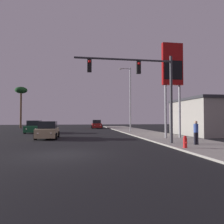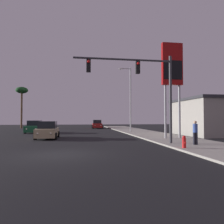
{
  "view_description": "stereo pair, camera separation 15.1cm",
  "coord_description": "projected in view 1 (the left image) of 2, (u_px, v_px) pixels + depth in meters",
  "views": [
    {
      "loc": [
        0.89,
        -12.06,
        1.94
      ],
      "look_at": [
        4.98,
        13.89,
        2.73
      ],
      "focal_mm": 35.0,
      "sensor_mm": 36.0,
      "label": 1
    },
    {
      "loc": [
        1.04,
        -12.08,
        1.94
      ],
      "look_at": [
        4.98,
        13.89,
        2.73
      ],
      "focal_mm": 35.0,
      "sensor_mm": 36.0,
      "label": 2
    }
  ],
  "objects": [
    {
      "name": "ground_plane",
      "position": [
        61.0,
        155.0,
        11.71
      ],
      "size": [
        120.0,
        120.0,
        0.0
      ],
      "primitive_type": "plane",
      "color": "black"
    },
    {
      "name": "sidewalk_right",
      "position": [
        160.0,
        136.0,
        23.06
      ],
      "size": [
        5.0,
        60.0,
        0.12
      ],
      "color": "#9E998E",
      "rests_on": "ground"
    },
    {
      "name": "building_gas_station",
      "position": [
        223.0,
        117.0,
        25.9
      ],
      "size": [
        10.3,
        8.3,
        4.3
      ],
      "color": "gray",
      "rests_on": "ground"
    },
    {
      "name": "car_red",
      "position": [
        97.0,
        124.0,
        43.56
      ],
      "size": [
        2.04,
        4.34,
        1.68
      ],
      "rotation": [
        0.0,
        0.0,
        3.11
      ],
      "color": "maroon",
      "rests_on": "ground"
    },
    {
      "name": "car_tan",
      "position": [
        48.0,
        131.0,
        21.25
      ],
      "size": [
        2.04,
        4.31,
        1.68
      ],
      "rotation": [
        0.0,
        0.0,
        3.14
      ],
      "color": "tan",
      "rests_on": "ground"
    },
    {
      "name": "car_green",
      "position": [
        34.0,
        127.0,
        29.57
      ],
      "size": [
        2.04,
        4.33,
        1.68
      ],
      "rotation": [
        0.0,
        0.0,
        3.12
      ],
      "color": "#195933",
      "rests_on": "ground"
    },
    {
      "name": "traffic_light_mast",
      "position": [
        144.0,
        81.0,
        15.97
      ],
      "size": [
        7.27,
        0.36,
        6.5
      ],
      "color": "#38383D",
      "rests_on": "sidewalk_right"
    },
    {
      "name": "street_lamp",
      "position": [
        129.0,
        96.0,
        30.64
      ],
      "size": [
        1.74,
        0.24,
        9.0
      ],
      "color": "#99999E",
      "rests_on": "sidewalk_right"
    },
    {
      "name": "gas_station_sign",
      "position": [
        172.0,
        69.0,
        20.71
      ],
      "size": [
        2.0,
        0.42,
        9.0
      ],
      "color": "#99999E",
      "rests_on": "sidewalk_right"
    },
    {
      "name": "fire_hydrant",
      "position": [
        185.0,
        142.0,
        13.56
      ],
      "size": [
        0.24,
        0.34,
        0.76
      ],
      "color": "red",
      "rests_on": "sidewalk_right"
    },
    {
      "name": "pedestrian_on_sidewalk",
      "position": [
        196.0,
        132.0,
        15.25
      ],
      "size": [
        0.34,
        0.32,
        1.67
      ],
      "color": "#23232D",
      "rests_on": "sidewalk_right"
    },
    {
      "name": "palm_tree_far",
      "position": [
        21.0,
        92.0,
        43.88
      ],
      "size": [
        2.4,
        2.4,
        8.33
      ],
      "color": "brown",
      "rests_on": "ground"
    }
  ]
}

